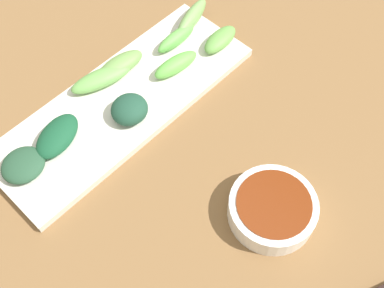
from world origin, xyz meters
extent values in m
cube|color=brown|center=(0.00, 0.00, 0.01)|extent=(2.10, 2.10, 0.02)
cylinder|color=white|center=(-0.16, -0.04, 0.04)|extent=(0.10, 0.10, 0.03)
cylinder|color=maroon|center=(-0.16, -0.04, 0.04)|extent=(0.09, 0.09, 0.02)
cube|color=silver|center=(0.09, -0.02, 0.03)|extent=(0.14, 0.38, 0.01)
ellipsoid|color=#1F4835|center=(0.07, -0.01, 0.05)|extent=(0.06, 0.06, 0.03)
ellipsoid|color=#174E2F|center=(0.10, 0.08, 0.04)|extent=(0.06, 0.08, 0.02)
ellipsoid|color=#63B34C|center=(0.11, -0.15, 0.04)|extent=(0.02, 0.07, 0.02)
ellipsoid|color=#709E4F|center=(0.13, -0.06, 0.04)|extent=(0.04, 0.07, 0.02)
ellipsoid|color=#64B848|center=(0.08, -0.11, 0.04)|extent=(0.03, 0.07, 0.02)
ellipsoid|color=#67A349|center=(0.07, -0.19, 0.04)|extent=(0.03, 0.06, 0.02)
ellipsoid|color=#6DAB51|center=(0.13, -0.02, 0.04)|extent=(0.05, 0.09, 0.02)
ellipsoid|color=#274E34|center=(0.10, 0.13, 0.04)|extent=(0.05, 0.06, 0.02)
ellipsoid|color=#76A658|center=(0.12, -0.19, 0.04)|extent=(0.04, 0.09, 0.03)
camera|label=1|loc=(-0.25, 0.20, 0.57)|focal=45.82mm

